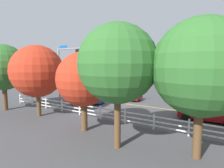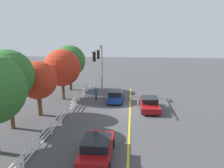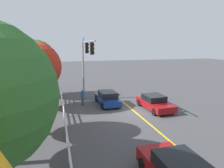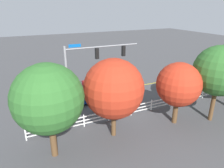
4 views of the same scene
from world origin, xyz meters
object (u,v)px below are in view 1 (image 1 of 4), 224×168
(tree_4, at_px, (37,71))
(tree_0, at_px, (118,64))
(car_0, at_px, (124,95))
(tree_1, at_px, (201,68))
(car_1, at_px, (88,97))
(pedestrian, at_px, (71,98))
(tree_3, at_px, (3,67))
(tree_2, at_px, (84,79))
(car_2, at_px, (208,112))

(tree_4, bearing_deg, tree_0, 169.86)
(car_0, relative_size, tree_0, 0.65)
(car_0, xyz_separation_m, tree_0, (-6.10, 12.35, 4.08))
(tree_1, xyz_separation_m, tree_4, (13.15, -0.55, -0.49))
(car_1, relative_size, pedestrian, 2.60)
(car_1, height_order, tree_3, tree_3)
(pedestrian, relative_size, tree_1, 0.24)
(tree_2, height_order, tree_3, tree_3)
(car_2, relative_size, tree_0, 0.63)
(pedestrian, xyz_separation_m, tree_0, (-9.24, 5.85, 3.81))
(car_2, xyz_separation_m, pedestrian, (13.25, 2.32, 0.21))
(tree_1, distance_m, tree_2, 7.37)
(car_1, distance_m, pedestrian, 2.56)
(tree_1, bearing_deg, tree_3, -0.37)
(car_2, height_order, tree_4, tree_4)
(tree_2, bearing_deg, tree_4, -5.66)
(car_1, relative_size, tree_3, 0.66)
(car_1, relative_size, tree_1, 0.63)
(car_0, xyz_separation_m, tree_4, (3.06, 10.71, 3.42))
(car_1, distance_m, tree_1, 15.30)
(car_0, relative_size, tree_4, 0.70)
(tree_0, bearing_deg, tree_4, -10.14)
(car_1, relative_size, tree_0, 0.63)
(car_0, height_order, tree_4, tree_4)
(pedestrian, xyz_separation_m, tree_4, (-0.08, 4.21, 3.14))
(tree_3, xyz_separation_m, tree_4, (-4.82, -0.43, -0.30))
(car_2, bearing_deg, car_1, -0.95)
(tree_0, bearing_deg, car_0, -63.71)
(car_1, distance_m, tree_4, 7.55)
(tree_2, xyz_separation_m, tree_4, (5.84, -0.58, 0.41))
(car_1, relative_size, tree_4, 0.69)
(tree_1, relative_size, tree_3, 1.04)
(car_1, xyz_separation_m, tree_0, (-8.90, 8.38, 4.05))
(car_2, xyz_separation_m, tree_1, (0.03, 7.08, 3.84))
(car_2, height_order, pedestrian, pedestrian)
(tree_0, bearing_deg, tree_3, -4.93)
(car_0, relative_size, tree_2, 0.80)
(car_0, xyz_separation_m, tree_3, (7.88, 11.14, 3.72))
(tree_2, bearing_deg, car_0, -76.19)
(tree_4, bearing_deg, tree_1, 177.62)
(pedestrian, height_order, tree_2, tree_2)
(car_0, relative_size, tree_1, 0.64)
(tree_2, bearing_deg, pedestrian, -39.02)
(tree_3, relative_size, tree_4, 1.05)
(tree_3, distance_m, tree_4, 4.85)
(tree_1, bearing_deg, car_0, -48.14)
(car_0, bearing_deg, tree_4, -108.50)
(car_0, distance_m, tree_4, 11.65)
(pedestrian, distance_m, tree_2, 8.09)
(pedestrian, xyz_separation_m, tree_2, (-5.91, 4.79, 2.73))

